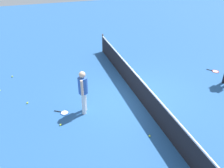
# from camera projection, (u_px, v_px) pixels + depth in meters

# --- Properties ---
(ground_plane) EXTENTS (40.00, 40.00, 0.00)m
(ground_plane) POSITION_uv_depth(u_px,v_px,m) (137.00, 96.00, 9.60)
(ground_plane) COLOR #265693
(court_net) EXTENTS (10.09, 0.09, 1.07)m
(court_net) POSITION_uv_depth(u_px,v_px,m) (137.00, 86.00, 9.34)
(court_net) COLOR #4C4C51
(court_net) RESTS_ON ground_plane
(player_near_side) EXTENTS (0.52, 0.44, 1.70)m
(player_near_side) POSITION_uv_depth(u_px,v_px,m) (83.00, 89.00, 8.18)
(player_near_side) COLOR white
(player_near_side) RESTS_ON ground_plane
(tennis_racket_near_player) EXTENTS (0.46, 0.58, 0.03)m
(tennis_racket_near_player) POSITION_uv_depth(u_px,v_px,m) (64.00, 112.00, 8.63)
(tennis_racket_near_player) COLOR blue
(tennis_racket_near_player) RESTS_ON ground_plane
(tennis_racket_far_player) EXTENTS (0.56, 0.51, 0.03)m
(tennis_racket_far_player) POSITION_uv_depth(u_px,v_px,m) (215.00, 71.00, 11.49)
(tennis_racket_far_player) COLOR red
(tennis_racket_far_player) RESTS_ON ground_plane
(tennis_ball_near_player) EXTENTS (0.07, 0.07, 0.07)m
(tennis_ball_near_player) POSITION_uv_depth(u_px,v_px,m) (0.00, 90.00, 9.93)
(tennis_ball_near_player) COLOR #C6E033
(tennis_ball_near_player) RESTS_ON ground_plane
(tennis_ball_by_net) EXTENTS (0.07, 0.07, 0.07)m
(tennis_ball_by_net) POSITION_uv_depth(u_px,v_px,m) (27.00, 103.00, 9.13)
(tennis_ball_by_net) COLOR #C6E033
(tennis_ball_by_net) RESTS_ON ground_plane
(tennis_ball_midcourt) EXTENTS (0.07, 0.07, 0.07)m
(tennis_ball_midcourt) POSITION_uv_depth(u_px,v_px,m) (12.00, 76.00, 10.99)
(tennis_ball_midcourt) COLOR #C6E033
(tennis_ball_midcourt) RESTS_ON ground_plane
(tennis_ball_baseline) EXTENTS (0.07, 0.07, 0.07)m
(tennis_ball_baseline) POSITION_uv_depth(u_px,v_px,m) (60.00, 125.00, 8.00)
(tennis_ball_baseline) COLOR #C6E033
(tennis_ball_baseline) RESTS_ON ground_plane
(tennis_ball_stray_left) EXTENTS (0.07, 0.07, 0.07)m
(tennis_ball_stray_left) POSITION_uv_depth(u_px,v_px,m) (150.00, 136.00, 7.53)
(tennis_ball_stray_left) COLOR #C6E033
(tennis_ball_stray_left) RESTS_ON ground_plane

